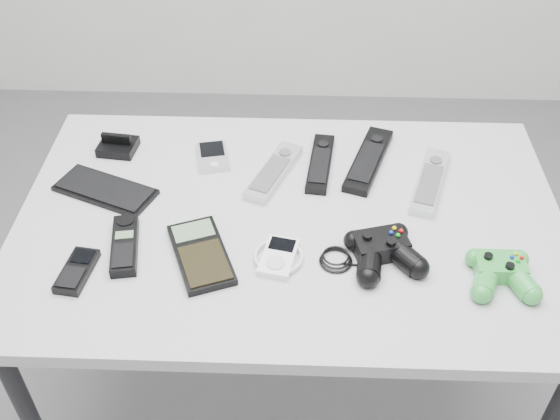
{
  "coord_description": "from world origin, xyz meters",
  "views": [
    {
      "loc": [
        0.03,
        -1.01,
        1.71
      ],
      "look_at": [
        -0.01,
        0.01,
        0.79
      ],
      "focal_mm": 42.0,
      "sensor_mm": 36.0,
      "label": 1
    }
  ],
  "objects_px": {
    "controller_green": "(501,271)",
    "mp3_player": "(279,257)",
    "remote_black_b": "(369,159)",
    "remote_silver_b": "(430,181)",
    "mobile_phone": "(77,271)",
    "calculator": "(201,254)",
    "remote_silver_a": "(274,171)",
    "controller_black": "(383,249)",
    "pda_keyboard": "(105,190)",
    "pda": "(213,156)",
    "remote_black_a": "(320,163)",
    "cordless_handset": "(125,245)",
    "desk": "(289,240)"
  },
  "relations": [
    {
      "from": "remote_silver_a",
      "to": "remote_black_b",
      "type": "distance_m",
      "value": 0.22
    },
    {
      "from": "controller_green",
      "to": "mp3_player",
      "type": "bearing_deg",
      "value": 175.38
    },
    {
      "from": "remote_black_a",
      "to": "mp3_player",
      "type": "xyz_separation_m",
      "value": [
        -0.09,
        -0.3,
        -0.0
      ]
    },
    {
      "from": "pda_keyboard",
      "to": "remote_silver_b",
      "type": "height_order",
      "value": "remote_silver_b"
    },
    {
      "from": "mobile_phone",
      "to": "calculator",
      "type": "xyz_separation_m",
      "value": [
        0.23,
        0.05,
        -0.0
      ]
    },
    {
      "from": "remote_silver_b",
      "to": "calculator",
      "type": "relative_size",
      "value": 1.2
    },
    {
      "from": "remote_silver_a",
      "to": "calculator",
      "type": "relative_size",
      "value": 1.11
    },
    {
      "from": "remote_silver_b",
      "to": "pda_keyboard",
      "type": "bearing_deg",
      "value": -158.61
    },
    {
      "from": "controller_green",
      "to": "cordless_handset",
      "type": "bearing_deg",
      "value": 175.94
    },
    {
      "from": "pda_keyboard",
      "to": "controller_black",
      "type": "relative_size",
      "value": 0.9
    },
    {
      "from": "controller_black",
      "to": "remote_black_b",
      "type": "bearing_deg",
      "value": 75.98
    },
    {
      "from": "desk",
      "to": "cordless_handset",
      "type": "relative_size",
      "value": 7.26
    },
    {
      "from": "pda_keyboard",
      "to": "mp3_player",
      "type": "relative_size",
      "value": 2.13
    },
    {
      "from": "remote_silver_a",
      "to": "calculator",
      "type": "height_order",
      "value": "remote_silver_a"
    },
    {
      "from": "calculator",
      "to": "controller_green",
      "type": "distance_m",
      "value": 0.58
    },
    {
      "from": "remote_black_a",
      "to": "remote_silver_a",
      "type": "bearing_deg",
      "value": -154.37
    },
    {
      "from": "remote_silver_a",
      "to": "cordless_handset",
      "type": "xyz_separation_m",
      "value": [
        -0.29,
        -0.25,
        0.0
      ]
    },
    {
      "from": "pda",
      "to": "controller_black",
      "type": "relative_size",
      "value": 0.43
    },
    {
      "from": "pda",
      "to": "mobile_phone",
      "type": "distance_m",
      "value": 0.43
    },
    {
      "from": "remote_silver_a",
      "to": "cordless_handset",
      "type": "distance_m",
      "value": 0.38
    },
    {
      "from": "mobile_phone",
      "to": "pda",
      "type": "bearing_deg",
      "value": 67.58
    },
    {
      "from": "controller_black",
      "to": "calculator",
      "type": "bearing_deg",
      "value": 166.24
    },
    {
      "from": "mp3_player",
      "to": "remote_silver_b",
      "type": "bearing_deg",
      "value": 48.54
    },
    {
      "from": "remote_silver_a",
      "to": "remote_black_a",
      "type": "height_order",
      "value": "remote_silver_a"
    },
    {
      "from": "desk",
      "to": "controller_black",
      "type": "height_order",
      "value": "controller_black"
    },
    {
      "from": "desk",
      "to": "mobile_phone",
      "type": "distance_m",
      "value": 0.45
    },
    {
      "from": "remote_black_b",
      "to": "cordless_handset",
      "type": "xyz_separation_m",
      "value": [
        -0.51,
        -0.3,
        0.0
      ]
    },
    {
      "from": "remote_black_a",
      "to": "controller_black",
      "type": "relative_size",
      "value": 0.85
    },
    {
      "from": "desk",
      "to": "cordless_handset",
      "type": "distance_m",
      "value": 0.35
    },
    {
      "from": "pda_keyboard",
      "to": "pda",
      "type": "distance_m",
      "value": 0.26
    },
    {
      "from": "remote_black_a",
      "to": "controller_green",
      "type": "distance_m",
      "value": 0.48
    },
    {
      "from": "remote_black_a",
      "to": "calculator",
      "type": "distance_m",
      "value": 0.38
    },
    {
      "from": "remote_black_a",
      "to": "calculator",
      "type": "height_order",
      "value": "remote_black_a"
    },
    {
      "from": "remote_silver_b",
      "to": "cordless_handset",
      "type": "height_order",
      "value": "cordless_handset"
    },
    {
      "from": "remote_black_b",
      "to": "remote_silver_b",
      "type": "bearing_deg",
      "value": -11.14
    },
    {
      "from": "pda_keyboard",
      "to": "controller_black",
      "type": "distance_m",
      "value": 0.62
    },
    {
      "from": "pda",
      "to": "cordless_handset",
      "type": "bearing_deg",
      "value": -126.7
    },
    {
      "from": "remote_silver_a",
      "to": "mobile_phone",
      "type": "relative_size",
      "value": 1.87
    },
    {
      "from": "remote_black_a",
      "to": "controller_black",
      "type": "height_order",
      "value": "controller_black"
    },
    {
      "from": "desk",
      "to": "remote_black_b",
      "type": "height_order",
      "value": "remote_black_b"
    },
    {
      "from": "remote_black_b",
      "to": "mobile_phone",
      "type": "relative_size",
      "value": 2.15
    },
    {
      "from": "pda_keyboard",
      "to": "mobile_phone",
      "type": "bearing_deg",
      "value": -66.32
    },
    {
      "from": "remote_silver_a",
      "to": "controller_black",
      "type": "xyz_separation_m",
      "value": [
        0.23,
        -0.25,
        0.01
      ]
    },
    {
      "from": "mobile_phone",
      "to": "cordless_handset",
      "type": "relative_size",
      "value": 0.72
    },
    {
      "from": "cordless_handset",
      "to": "controller_black",
      "type": "relative_size",
      "value": 0.64
    },
    {
      "from": "desk",
      "to": "pda",
      "type": "xyz_separation_m",
      "value": [
        -0.19,
        0.2,
        0.08
      ]
    },
    {
      "from": "pda_keyboard",
      "to": "calculator",
      "type": "distance_m",
      "value": 0.3
    },
    {
      "from": "remote_black_b",
      "to": "remote_silver_a",
      "type": "bearing_deg",
      "value": -147.96
    },
    {
      "from": "remote_black_a",
      "to": "mobile_phone",
      "type": "relative_size",
      "value": 1.83
    },
    {
      "from": "desk",
      "to": "remote_silver_b",
      "type": "distance_m",
      "value": 0.34
    }
  ]
}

